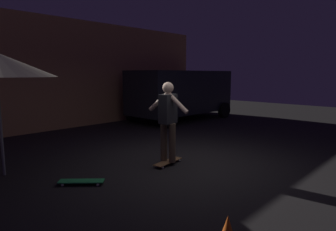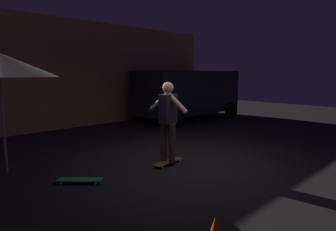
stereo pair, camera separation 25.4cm
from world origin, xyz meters
The scene contains 6 objects.
ground_plane centered at (0.00, 0.00, 0.00)m, with size 28.00×28.00×0.00m, color black.
low_building centered at (0.88, 7.50, 1.90)m, with size 11.63×3.46×3.80m.
parked_van centered at (4.52, 4.19, 1.16)m, with size 4.62×2.21×2.03m.
skateboard_ridden centered at (-0.34, 0.35, 0.06)m, with size 0.80×0.30×0.07m.
skateboard_spare centered at (-2.20, 0.66, 0.06)m, with size 0.69×0.69×0.07m.
skater centered at (-0.34, 0.35, 1.04)m, with size 0.41×0.98×1.67m.
Camera 2 is at (-4.51, -3.97, 1.91)m, focal length 31.29 mm.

